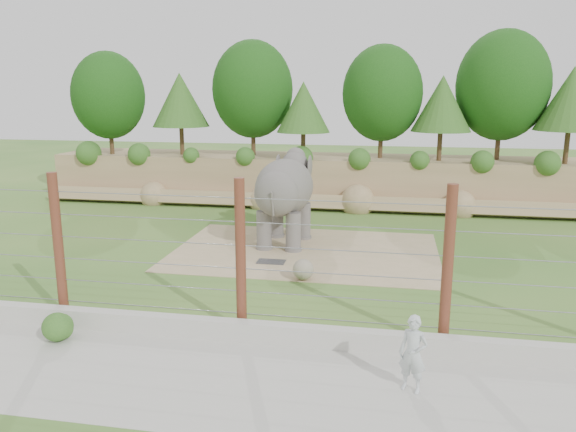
% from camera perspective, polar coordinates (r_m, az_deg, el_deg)
% --- Properties ---
extents(ground, '(90.00, 90.00, 0.00)m').
position_cam_1_polar(ground, '(18.86, -1.11, -6.07)').
color(ground, '#386C27').
rests_on(ground, ground).
extents(back_embankment, '(30.00, 5.52, 8.77)m').
position_cam_1_polar(back_embankment, '(30.38, 4.82, 8.72)').
color(back_embankment, '#937B53').
rests_on(back_embankment, ground).
extents(dirt_patch, '(10.00, 7.00, 0.02)m').
position_cam_1_polar(dirt_patch, '(21.59, 1.79, -3.59)').
color(dirt_patch, tan).
rests_on(dirt_patch, ground).
extents(drain_grate, '(1.00, 0.60, 0.03)m').
position_cam_1_polar(drain_grate, '(20.22, -1.72, -4.66)').
color(drain_grate, '#262628').
rests_on(drain_grate, dirt_patch).
extents(elephant, '(2.12, 4.51, 3.58)m').
position_cam_1_polar(elephant, '(22.23, -0.36, 1.62)').
color(elephant, '#58544F').
rests_on(elephant, ground).
extents(stone_ball, '(0.69, 0.69, 0.69)m').
position_cam_1_polar(stone_ball, '(18.31, 1.57, -5.46)').
color(stone_ball, gray).
rests_on(stone_ball, dirt_patch).
extents(retaining_wall, '(26.00, 0.35, 0.50)m').
position_cam_1_polar(retaining_wall, '(14.24, -5.24, -11.49)').
color(retaining_wall, beige).
rests_on(retaining_wall, ground).
extents(walkway, '(26.00, 4.00, 0.01)m').
position_cam_1_polar(walkway, '(12.64, -7.75, -16.13)').
color(walkway, beige).
rests_on(walkway, ground).
extents(barrier_fence, '(20.26, 0.26, 4.00)m').
position_cam_1_polar(barrier_fence, '(14.08, -4.83, -4.17)').
color(barrier_fence, '#5F2C1A').
rests_on(barrier_fence, ground).
extents(walkway_shrub, '(0.72, 0.72, 0.72)m').
position_cam_1_polar(walkway_shrub, '(15.20, -22.01, -10.33)').
color(walkway_shrub, '#316323').
rests_on(walkway_shrub, walkway).
extents(zookeeper, '(0.70, 0.58, 1.63)m').
position_cam_1_polar(zookeeper, '(12.03, 12.58, -13.50)').
color(zookeeper, silver).
rests_on(zookeeper, walkway).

